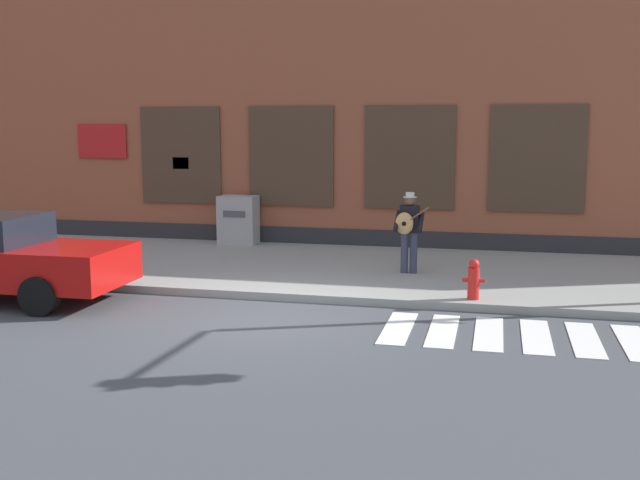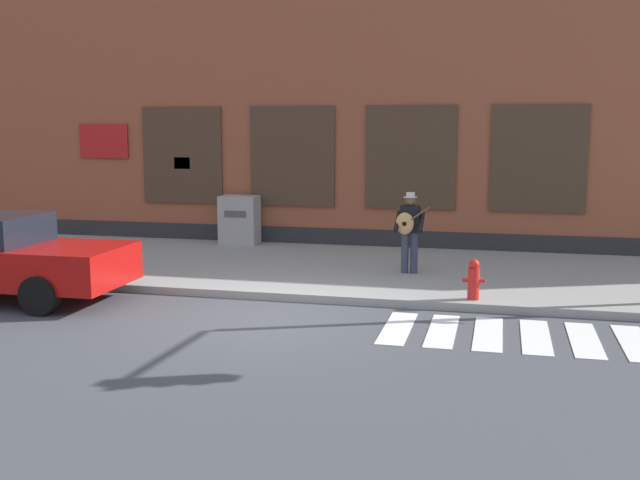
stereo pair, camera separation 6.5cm
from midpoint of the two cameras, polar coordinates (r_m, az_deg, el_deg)
ground_plane at (r=12.11m, az=-4.13°, el=-6.09°), size 160.00×160.00×0.00m
sidewalk at (r=15.98m, az=0.39°, el=-2.19°), size 28.00×5.67×0.14m
building_backdrop at (r=20.44m, az=3.57°, el=10.71°), size 28.00×4.06×7.64m
crosswalk at (r=11.60m, az=17.96°, el=-7.14°), size 5.20×1.90×0.01m
busker at (r=15.06m, az=6.93°, el=0.94°), size 0.70×0.52×1.63m
utility_box at (r=18.91m, az=-6.06°, el=1.54°), size 0.94×0.62×1.21m
fire_hydrant at (r=13.06m, az=11.77°, el=-2.97°), size 0.38×0.20×0.70m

